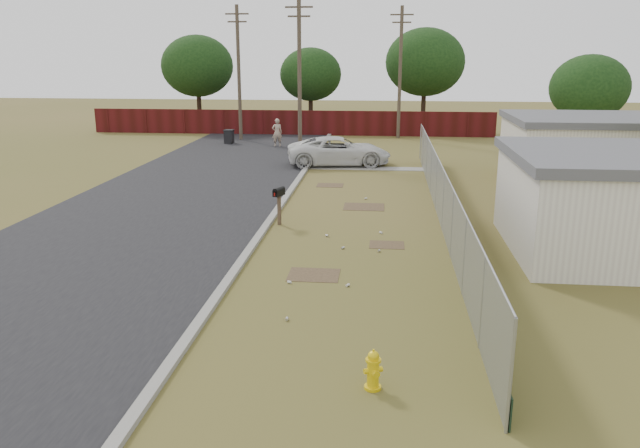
# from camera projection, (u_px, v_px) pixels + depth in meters

# --- Properties ---
(ground) EXTENTS (120.00, 120.00, 0.00)m
(ground) POSITION_uv_depth(u_px,v_px,m) (352.00, 227.00, 21.83)
(ground) COLOR brown
(ground) RESTS_ON ground
(street) EXTENTS (15.10, 60.00, 0.12)m
(street) POSITION_uv_depth(u_px,v_px,m) (222.00, 178.00, 30.22)
(street) COLOR black
(street) RESTS_ON ground
(chainlink_fence) EXTENTS (0.10, 27.06, 2.02)m
(chainlink_fence) POSITION_uv_depth(u_px,v_px,m) (441.00, 200.00, 22.30)
(chainlink_fence) COLOR #93969B
(chainlink_fence) RESTS_ON ground
(privacy_fence) EXTENTS (30.00, 0.12, 1.80)m
(privacy_fence) POSITION_uv_depth(u_px,v_px,m) (289.00, 123.00, 46.16)
(privacy_fence) COLOR #450E0F
(privacy_fence) RESTS_ON ground
(utility_poles) EXTENTS (12.60, 8.24, 9.00)m
(utility_poles) POSITION_uv_depth(u_px,v_px,m) (314.00, 72.00, 40.77)
(utility_poles) COLOR brown
(utility_poles) RESTS_ON ground
(houses) EXTENTS (9.30, 17.24, 3.10)m
(houses) POSITION_uv_depth(u_px,v_px,m) (615.00, 172.00, 23.46)
(houses) COLOR white
(houses) RESTS_ON ground
(horizon_trees) EXTENTS (33.32, 31.94, 7.78)m
(horizon_trees) POSITION_uv_depth(u_px,v_px,m) (383.00, 72.00, 43.11)
(horizon_trees) COLOR black
(horizon_trees) RESTS_ON ground
(fire_hydrant) EXTENTS (0.41, 0.41, 0.78)m
(fire_hydrant) POSITION_uv_depth(u_px,v_px,m) (373.00, 370.00, 11.24)
(fire_hydrant) COLOR #DFBE0B
(fire_hydrant) RESTS_ON ground
(mailbox) EXTENTS (0.38, 0.58, 1.36)m
(mailbox) POSITION_uv_depth(u_px,v_px,m) (279.00, 195.00, 21.86)
(mailbox) COLOR brown
(mailbox) RESTS_ON ground
(pickup_truck) EXTENTS (5.88, 3.42, 1.54)m
(pickup_truck) POSITION_uv_depth(u_px,v_px,m) (339.00, 151.00, 33.64)
(pickup_truck) COLOR silver
(pickup_truck) RESTS_ON ground
(pedestrian) EXTENTS (0.76, 0.61, 1.81)m
(pedestrian) POSITION_uv_depth(u_px,v_px,m) (277.00, 133.00, 40.37)
(pedestrian) COLOR tan
(pedestrian) RESTS_ON ground
(trash_bin) EXTENTS (0.65, 0.71, 0.93)m
(trash_bin) POSITION_uv_depth(u_px,v_px,m) (229.00, 136.00, 41.75)
(trash_bin) COLOR black
(trash_bin) RESTS_ON ground
(scattered_litter) EXTENTS (2.49, 12.51, 0.07)m
(scattered_litter) POSITION_uv_depth(u_px,v_px,m) (344.00, 250.00, 19.14)
(scattered_litter) COLOR beige
(scattered_litter) RESTS_ON ground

